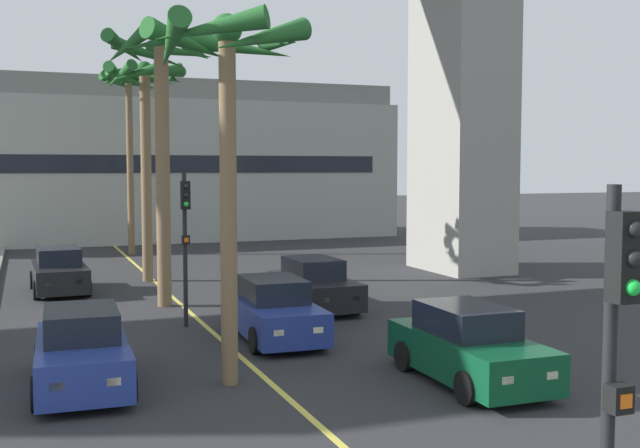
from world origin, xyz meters
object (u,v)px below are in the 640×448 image
palm_tree_near_median (146,101)px  car_queue_front (314,286)px  palm_tree_farthest_median (162,89)px  traffic_light_median_far (185,228)px  car_queue_second (59,272)px  traffic_light_median_near (616,361)px  car_queue_third (82,352)px  palm_tree_far_median (226,79)px  palm_tree_mid_median (129,100)px  car_queue_fifth (469,347)px  car_queue_fourth (274,311)px

palm_tree_near_median → car_queue_front: bearing=-63.6°
palm_tree_farthest_median → traffic_light_median_far: bearing=-90.2°
car_queue_second → palm_tree_near_median: palm_tree_near_median is taller
traffic_light_median_near → car_queue_third: bearing=109.2°
palm_tree_far_median → palm_tree_farthest_median: palm_tree_farthest_median is taller
palm_tree_near_median → palm_tree_mid_median: bearing=86.5°
traffic_light_median_far → car_queue_third: bearing=-121.3°
car_queue_second → traffic_light_median_near: traffic_light_median_near is taller
palm_tree_mid_median → car_queue_front: bearing=-79.2°
car_queue_front → car_queue_fifth: size_ratio=1.00×
car_queue_fifth → palm_tree_mid_median: bearing=97.4°
car_queue_fifth → palm_tree_mid_median: (-3.37, 25.98, 6.97)m
car_queue_fourth → car_queue_second: bearing=116.1°
car_queue_second → palm_tree_farthest_median: 7.82m
car_queue_second → palm_tree_near_median: 7.16m
palm_tree_farthest_median → palm_tree_far_median: bearing=-91.8°
palm_tree_far_median → palm_tree_farthest_median: bearing=88.2°
car_queue_third → palm_tree_farthest_median: palm_tree_farthest_median is taller
traffic_light_median_near → traffic_light_median_far: size_ratio=1.00×
traffic_light_median_near → palm_tree_near_median: (-0.29, 24.66, 4.13)m
car_queue_second → traffic_light_median_near: bearing=-81.1°
traffic_light_median_far → palm_tree_mid_median: size_ratio=0.46×
car_queue_third → traffic_light_median_near: 11.33m
car_queue_second → car_queue_third: 12.44m
car_queue_second → car_queue_fourth: (4.76, -9.73, 0.00)m
car_queue_fifth → palm_tree_far_median: bearing=160.7°
car_queue_fifth → palm_tree_far_median: palm_tree_far_median is taller
car_queue_third → traffic_light_median_near: (3.67, -10.53, 1.99)m
car_queue_fourth → palm_tree_near_median: (-1.45, 11.41, 6.12)m
car_queue_front → car_queue_third: (-7.25, -6.33, 0.00)m
car_queue_second → traffic_light_median_far: traffic_light_median_far is taller
car_queue_third → car_queue_fifth: size_ratio=1.01×
car_queue_third → palm_tree_mid_median: (3.95, 23.59, 6.97)m
car_queue_front → car_queue_fourth: 4.35m
car_queue_third → palm_tree_mid_median: 24.92m
palm_tree_farthest_median → traffic_light_median_near: bearing=-88.2°
car_queue_fourth → palm_tree_mid_median: bearing=92.4°
car_queue_fourth → palm_tree_far_median: size_ratio=0.57×
car_queue_front → palm_tree_mid_median: palm_tree_mid_median is taller
car_queue_third → car_queue_second: bearing=89.7°
traffic_light_median_far → car_queue_fourth: bearing=-52.2°
car_queue_fifth → palm_tree_near_median: (-3.95, 16.51, 6.12)m
car_queue_front → palm_tree_far_median: size_ratio=0.56×
car_queue_fourth → traffic_light_median_near: (-1.16, -13.25, 1.99)m
traffic_light_median_near → palm_tree_mid_median: size_ratio=0.46×
car_queue_fifth → traffic_light_median_far: size_ratio=0.98×
palm_tree_near_median → car_queue_second: bearing=-153.1°
car_queue_second → car_queue_fourth: size_ratio=1.00×
car_queue_third → palm_tree_farthest_median: (3.05, 8.48, 6.04)m
car_queue_front → car_queue_fifth: bearing=-89.5°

